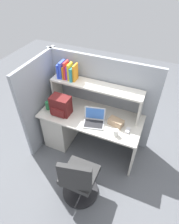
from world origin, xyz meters
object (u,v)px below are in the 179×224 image
computer_mouse (128,130)px  office_chair (79,181)px  paper_cup (116,133)px  snack_canister (48,105)px  laptop (94,120)px  backpack (61,106)px  tissue_box (116,122)px

computer_mouse → office_chair: office_chair is taller
paper_cup → office_chair: bearing=-111.7°
snack_canister → laptop: bearing=-0.8°
backpack → computer_mouse: size_ratio=2.96×
laptop → paper_cup: (0.37, -0.12, -0.00)m
computer_mouse → paper_cup: bearing=-136.3°
computer_mouse → tissue_box: 0.21m
backpack → paper_cup: backpack is taller
tissue_box → computer_mouse: bearing=-3.8°
laptop → tissue_box: laptop is taller
computer_mouse → paper_cup: paper_cup is taller
laptop → tissue_box: (0.31, 0.08, -0.00)m
tissue_box → office_chair: bearing=-90.1°
computer_mouse → snack_canister: 1.31m
backpack → snack_canister: backpack is taller
tissue_box → laptop: bearing=-152.1°
snack_canister → computer_mouse: bearing=0.5°
computer_mouse → paper_cup: 0.20m
laptop → office_chair: laptop is taller
snack_canister → backpack: bearing=-4.1°
tissue_box → snack_canister: snack_canister is taller
backpack → paper_cup: (0.93, -0.11, -0.10)m
computer_mouse → paper_cup: size_ratio=1.06×
computer_mouse → office_chair: bearing=-118.7°
computer_mouse → snack_canister: size_ratio=0.81×
laptop → backpack: bearing=-179.3°
backpack → snack_canister: size_ratio=2.39×
snack_canister → office_chair: bearing=-41.1°
backpack → office_chair: bearing=-49.5°
laptop → tissue_box: bearing=14.8°
computer_mouse → snack_canister: snack_canister is taller
paper_cup → backpack: bearing=173.2°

